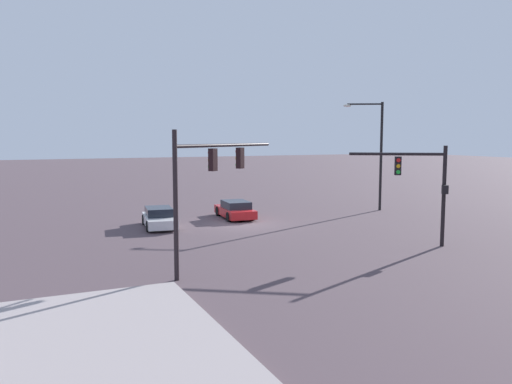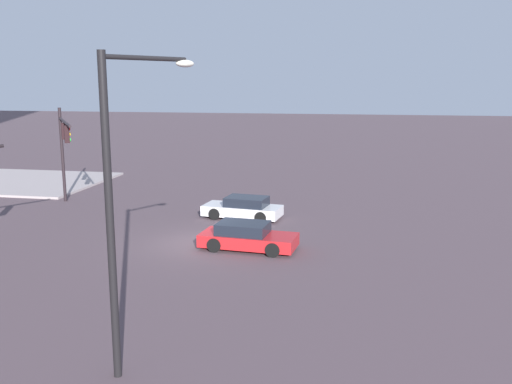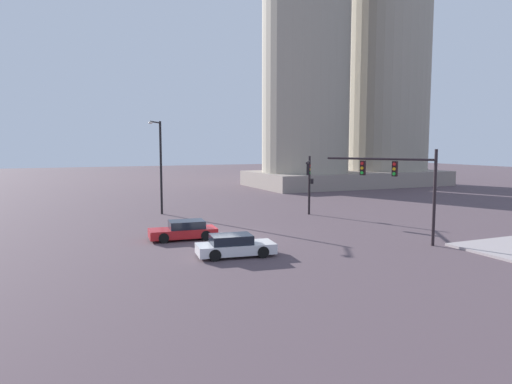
# 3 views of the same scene
# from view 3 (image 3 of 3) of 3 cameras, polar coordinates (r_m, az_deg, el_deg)

# --- Properties ---
(ground_plane) EXTENTS (212.86, 212.86, 0.00)m
(ground_plane) POSITION_cam_3_polar(r_m,az_deg,el_deg) (30.79, -4.41, -5.61)
(ground_plane) COLOR #504046
(traffic_signal_near_corner) EXTENTS (4.03, 5.93, 5.84)m
(traffic_signal_near_corner) POSITION_cam_3_polar(r_m,az_deg,el_deg) (30.19, 17.31, 1.75)
(traffic_signal_near_corner) COLOR black
(traffic_signal_near_corner) RESTS_ON ground
(traffic_signal_opposite_side) EXTENTS (3.02, 4.14, 5.12)m
(traffic_signal_opposite_side) POSITION_cam_3_polar(r_m,az_deg,el_deg) (39.65, 6.54, 1.93)
(traffic_signal_opposite_side) COLOR black
(traffic_signal_opposite_side) RESTS_ON ground
(streetlamp_curved_arm) EXTENTS (1.64, 2.70, 8.13)m
(streetlamp_curved_arm) POSITION_cam_3_polar(r_m,az_deg,el_deg) (41.02, -11.78, 3.86)
(streetlamp_curved_arm) COLOR black
(streetlamp_curved_arm) RESTS_ON ground
(sedan_car_approaching) EXTENTS (4.44, 2.27, 1.21)m
(sedan_car_approaching) POSITION_cam_3_polar(r_m,az_deg,el_deg) (25.60, -2.67, -6.64)
(sedan_car_approaching) COLOR silver
(sedan_car_approaching) RESTS_ON ground
(sedan_car_waiting_far) EXTENTS (4.44, 2.18, 1.21)m
(sedan_car_waiting_far) POSITION_cam_3_polar(r_m,az_deg,el_deg) (30.46, -8.86, -4.69)
(sedan_car_waiting_far) COLOR red
(sedan_car_waiting_far) RESTS_ON ground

